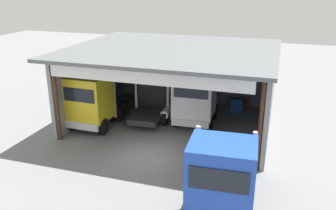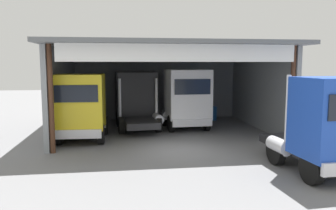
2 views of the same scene
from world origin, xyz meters
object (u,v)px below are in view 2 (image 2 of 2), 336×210
at_px(truck_black_right_bay, 137,100).
at_px(truck_blue_center_right_bay, 327,126).
at_px(oil_drum, 212,113).
at_px(truck_yellow_center_left_bay, 81,107).
at_px(truck_white_left_bay, 186,98).
at_px(tool_cart, 210,113).

bearing_deg(truck_black_right_bay, truck_blue_center_right_bay, -62.32).
bearing_deg(truck_blue_center_right_bay, oil_drum, -90.63).
relative_size(truck_yellow_center_left_bay, truck_black_right_bay, 0.97).
bearing_deg(truck_blue_center_right_bay, truck_yellow_center_left_bay, -39.54).
height_order(truck_yellow_center_left_bay, truck_white_left_bay, truck_white_left_bay).
distance_m(truck_yellow_center_left_bay, oil_drum, 10.84).
xyz_separation_m(truck_black_right_bay, truck_blue_center_right_bay, (6.35, -10.29, 0.02)).
bearing_deg(truck_black_right_bay, truck_white_left_bay, -19.76).
bearing_deg(truck_blue_center_right_bay, truck_black_right_bay, -61.73).
xyz_separation_m(truck_yellow_center_left_bay, truck_white_left_bay, (6.13, 2.53, 0.15)).
xyz_separation_m(truck_yellow_center_left_bay, tool_cart, (8.52, 5.77, -1.34)).
xyz_separation_m(truck_yellow_center_left_bay, truck_blue_center_right_bay, (9.46, -6.90, 0.01)).
relative_size(truck_white_left_bay, truck_blue_center_right_bay, 0.90).
bearing_deg(truck_black_right_bay, oil_drum, 21.60).
bearing_deg(oil_drum, tool_cart, -130.57).
bearing_deg(tool_cart, truck_black_right_bay, -156.25).
bearing_deg(truck_white_left_bay, truck_yellow_center_left_bay, 20.03).
relative_size(truck_black_right_bay, truck_white_left_bay, 1.12).
bearing_deg(truck_yellow_center_left_bay, truck_white_left_bay, -155.72).
relative_size(truck_white_left_bay, oil_drum, 5.29).
height_order(truck_black_right_bay, oil_drum, truck_black_right_bay).
bearing_deg(truck_blue_center_right_bay, truck_white_left_bay, -73.98).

